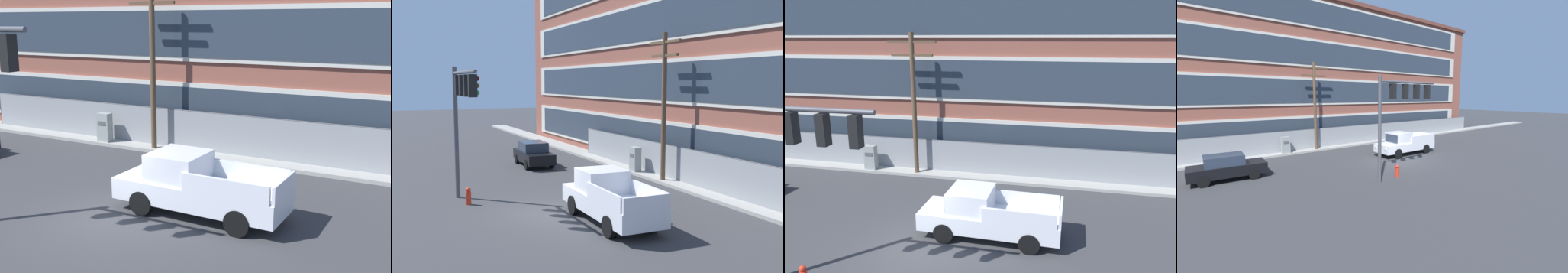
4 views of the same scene
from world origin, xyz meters
TOP-DOWN VIEW (x-y plane):
  - ground_plane at (0.00, 0.00)m, footprint 160.00×160.00m
  - sidewalk_building_side at (0.00, 8.24)m, footprint 80.00×1.65m
  - brick_mill_building at (-3.29, 14.97)m, footprint 49.85×12.40m
  - chain_link_fence at (3.93, 8.42)m, footprint 35.98×0.06m
  - pickup_truck_white at (2.42, 1.67)m, footprint 5.66×2.09m
  - utility_pole_near_corner at (-3.05, 7.79)m, footprint 2.78×0.26m
  - electrical_cabinet at (-5.94, 7.75)m, footprint 0.67×0.47m

SIDE VIEW (x-z plane):
  - ground_plane at x=0.00m, z-range 0.00..0.00m
  - sidewalk_building_side at x=0.00m, z-range 0.00..0.16m
  - electrical_cabinet at x=-5.94m, z-range 0.00..1.60m
  - pickup_truck_white at x=2.42m, z-range -0.05..1.94m
  - chain_link_fence at x=3.93m, z-range 0.02..2.02m
  - utility_pole_near_corner at x=-3.05m, z-range 0.50..8.56m
  - brick_mill_building at x=-3.29m, z-range 0.01..14.58m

